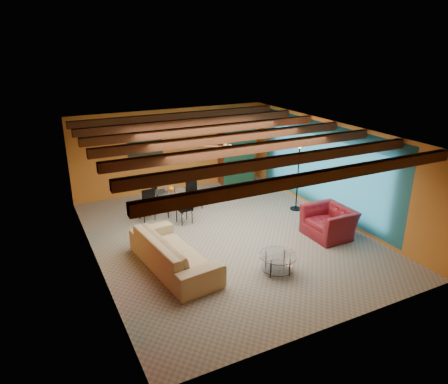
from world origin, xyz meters
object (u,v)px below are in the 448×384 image
coffee_table (278,263)px  floor_lamp (298,176)px  dining_table (171,198)px  potted_plant (236,120)px  vase (170,179)px  sofa (174,252)px  armoire (235,155)px  armchair (329,222)px

coffee_table → floor_lamp: floor_lamp is taller
coffee_table → dining_table: dining_table is taller
potted_plant → vase: bearing=-150.7°
dining_table → potted_plant: 3.82m
potted_plant → vase: (-2.98, -1.67, -1.15)m
sofa → armoire: bearing=-47.8°
sofa → dining_table: bearing=-25.7°
floor_lamp → vase: floor_lamp is taller
armoire → floor_lamp: size_ratio=0.94×
armchair → potted_plant: 5.18m
sofa → vase: bearing=-25.7°
dining_table → potted_plant: size_ratio=3.64×
sofa → armchair: bearing=-100.8°
armchair → dining_table: 4.44m
armchair → armoire: 4.88m
dining_table → potted_plant: potted_plant is taller
potted_plant → armoire: bearing=0.0°
armoire → potted_plant: 1.23m
armoire → coffee_table: bearing=-103.9°
armchair → coffee_table: (-2.15, -0.89, -0.17)m
dining_table → armoire: 3.45m
dining_table → potted_plant: bearing=29.3°
coffee_table → dining_table: 4.19m
sofa → vase: (0.99, 2.88, 0.68)m
sofa → dining_table: size_ratio=1.42×
armoire → floor_lamp: bearing=-76.0°
sofa → coffee_table: 2.28m
armchair → armoire: bearing=-178.5°
coffee_table → floor_lamp: size_ratio=0.40×
dining_table → vase: 0.58m
dining_table → floor_lamp: floor_lamp is taller
sofa → coffee_table: size_ratio=3.19×
sofa → dining_table: dining_table is taller
armchair → sofa: bearing=-94.0°
dining_table → vase: bearing=0.0°
potted_plant → vase: potted_plant is taller
floor_lamp → coffee_table: bearing=-132.2°
dining_table → armchair: bearing=-45.6°
coffee_table → vase: bearing=103.2°
dining_table → floor_lamp: 3.72m
armchair → floor_lamp: bearing=170.0°
vase → floor_lamp: bearing=-21.4°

